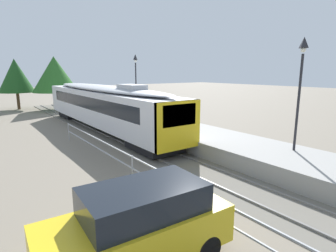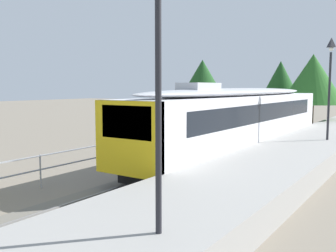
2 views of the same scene
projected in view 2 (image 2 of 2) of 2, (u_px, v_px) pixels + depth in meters
ground_plane at (68, 183)px, 14.55m from camera, size 160.00×160.00×0.00m
track_rails at (128, 195)px, 12.88m from camera, size 3.20×60.00×0.14m
commuter_train at (242, 115)px, 20.73m from camera, size 2.82×19.84×3.74m
station_platform at (213, 199)px, 11.04m from camera, size 3.90×60.00×0.90m
platform_lamp_mid_platform at (158, 36)px, 6.88m from camera, size 0.34×0.34×5.35m
platform_lamp_far_end at (330, 69)px, 19.71m from camera, size 0.34×0.34×5.35m
tree_behind_carpark at (313, 79)px, 32.73m from camera, size 5.43×5.43×6.53m
tree_behind_station_far at (202, 81)px, 36.50m from camera, size 4.73×4.73×6.32m
tree_distant_left at (280, 82)px, 37.59m from camera, size 4.20×4.20×6.26m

